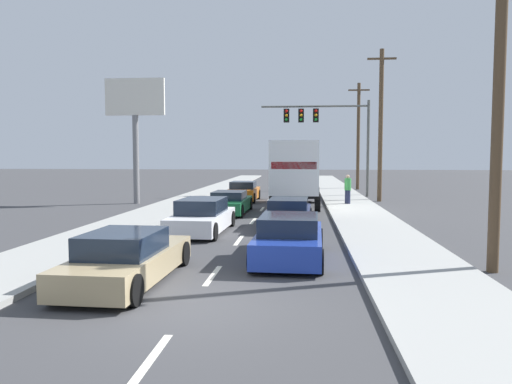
{
  "coord_description": "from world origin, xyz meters",
  "views": [
    {
      "loc": [
        2.14,
        -9.2,
        2.92
      ],
      "look_at": [
        0.03,
        13.41,
        1.23
      ],
      "focal_mm": 34.28,
      "sensor_mm": 36.0,
      "label": 1
    }
  ],
  "objects_px": {
    "car_tan": "(127,259)",
    "pedestrian_near_corner": "(348,189)",
    "box_truck": "(296,171)",
    "car_green": "(230,203)",
    "utility_pole_near": "(499,93)",
    "traffic_signal_mast": "(319,122)",
    "utility_pole_mid": "(381,124)",
    "utility_pole_far": "(358,135)",
    "roadside_billboard": "(135,116)",
    "car_orange": "(244,192)",
    "car_navy": "(289,214)",
    "car_white": "(202,217)",
    "car_blue": "(290,239)"
  },
  "relations": [
    {
      "from": "car_tan",
      "to": "box_truck",
      "type": "bearing_deg",
      "value": 77.6
    },
    {
      "from": "car_green",
      "to": "utility_pole_mid",
      "type": "height_order",
      "value": "utility_pole_mid"
    },
    {
      "from": "car_green",
      "to": "pedestrian_near_corner",
      "type": "xyz_separation_m",
      "value": [
        6.31,
        4.24,
        0.45
      ]
    },
    {
      "from": "pedestrian_near_corner",
      "to": "car_white",
      "type": "bearing_deg",
      "value": -121.52
    },
    {
      "from": "traffic_signal_mast",
      "to": "utility_pole_mid",
      "type": "relative_size",
      "value": 0.8
    },
    {
      "from": "utility_pole_near",
      "to": "pedestrian_near_corner",
      "type": "distance_m",
      "value": 16.59
    },
    {
      "from": "car_orange",
      "to": "roadside_billboard",
      "type": "distance_m",
      "value": 8.23
    },
    {
      "from": "car_tan",
      "to": "utility_pole_far",
      "type": "xyz_separation_m",
      "value": [
        8.86,
        32.32,
        4.17
      ]
    },
    {
      "from": "car_white",
      "to": "utility_pole_mid",
      "type": "relative_size",
      "value": 0.49
    },
    {
      "from": "pedestrian_near_corner",
      "to": "box_truck",
      "type": "bearing_deg",
      "value": -159.77
    },
    {
      "from": "car_green",
      "to": "box_truck",
      "type": "bearing_deg",
      "value": 43.29
    },
    {
      "from": "box_truck",
      "to": "car_navy",
      "type": "relative_size",
      "value": 1.81
    },
    {
      "from": "car_tan",
      "to": "traffic_signal_mast",
      "type": "height_order",
      "value": "traffic_signal_mast"
    },
    {
      "from": "car_navy",
      "to": "utility_pole_far",
      "type": "bearing_deg",
      "value": 76.91
    },
    {
      "from": "box_truck",
      "to": "pedestrian_near_corner",
      "type": "height_order",
      "value": "box_truck"
    },
    {
      "from": "car_tan",
      "to": "pedestrian_near_corner",
      "type": "distance_m",
      "value": 19.12
    },
    {
      "from": "car_orange",
      "to": "utility_pole_mid",
      "type": "xyz_separation_m",
      "value": [
        8.71,
        0.6,
        4.36
      ]
    },
    {
      "from": "traffic_signal_mast",
      "to": "utility_pole_mid",
      "type": "xyz_separation_m",
      "value": [
        3.77,
        -3.64,
        -0.36
      ]
    },
    {
      "from": "utility_pole_far",
      "to": "box_truck",
      "type": "bearing_deg",
      "value": -108.41
    },
    {
      "from": "car_green",
      "to": "car_navy",
      "type": "bearing_deg",
      "value": -55.74
    },
    {
      "from": "utility_pole_mid",
      "to": "utility_pole_far",
      "type": "bearing_deg",
      "value": 90.59
    },
    {
      "from": "utility_pole_far",
      "to": "roadside_billboard",
      "type": "bearing_deg",
      "value": -136.69
    },
    {
      "from": "box_truck",
      "to": "pedestrian_near_corner",
      "type": "bearing_deg",
      "value": 20.23
    },
    {
      "from": "utility_pole_near",
      "to": "roadside_billboard",
      "type": "xyz_separation_m",
      "value": [
        -14.85,
        16.41,
        0.89
      ]
    },
    {
      "from": "car_blue",
      "to": "utility_pole_far",
      "type": "distance_m",
      "value": 30.21
    },
    {
      "from": "car_green",
      "to": "utility_pole_near",
      "type": "bearing_deg",
      "value": -54.61
    },
    {
      "from": "car_white",
      "to": "utility_pole_mid",
      "type": "xyz_separation_m",
      "value": [
        8.75,
        13.65,
        4.35
      ]
    },
    {
      "from": "utility_pole_far",
      "to": "pedestrian_near_corner",
      "type": "bearing_deg",
      "value": -98.64
    },
    {
      "from": "utility_pole_mid",
      "to": "roadside_billboard",
      "type": "xyz_separation_m",
      "value": [
        -15.05,
        -2.82,
        0.39
      ]
    },
    {
      "from": "car_tan",
      "to": "roadside_billboard",
      "type": "xyz_separation_m",
      "value": [
        -6.07,
        18.24,
        4.79
      ]
    },
    {
      "from": "traffic_signal_mast",
      "to": "utility_pole_near",
      "type": "xyz_separation_m",
      "value": [
        3.57,
        -22.87,
        -0.87
      ]
    },
    {
      "from": "car_navy",
      "to": "car_orange",
      "type": "bearing_deg",
      "value": 105.77
    },
    {
      "from": "utility_pole_near",
      "to": "car_navy",
      "type": "bearing_deg",
      "value": 126.09
    },
    {
      "from": "car_tan",
      "to": "pedestrian_near_corner",
      "type": "xyz_separation_m",
      "value": [
        6.67,
        17.92,
        0.43
      ]
    },
    {
      "from": "roadside_billboard",
      "to": "car_orange",
      "type": "bearing_deg",
      "value": 19.33
    },
    {
      "from": "car_tan",
      "to": "utility_pole_mid",
      "type": "height_order",
      "value": "utility_pole_mid"
    },
    {
      "from": "box_truck",
      "to": "utility_pole_near",
      "type": "bearing_deg",
      "value": -71.28
    },
    {
      "from": "utility_pole_far",
      "to": "car_tan",
      "type": "bearing_deg",
      "value": -105.33
    },
    {
      "from": "car_white",
      "to": "car_tan",
      "type": "height_order",
      "value": "car_white"
    },
    {
      "from": "car_orange",
      "to": "box_truck",
      "type": "height_order",
      "value": "box_truck"
    },
    {
      "from": "car_orange",
      "to": "car_green",
      "type": "bearing_deg",
      "value": -89.15
    },
    {
      "from": "car_orange",
      "to": "car_navy",
      "type": "bearing_deg",
      "value": -74.23
    },
    {
      "from": "car_green",
      "to": "utility_pole_mid",
      "type": "distance_m",
      "value": 12.18
    },
    {
      "from": "utility_pole_mid",
      "to": "utility_pole_far",
      "type": "relative_size",
      "value": 1.05
    },
    {
      "from": "car_green",
      "to": "utility_pole_near",
      "type": "height_order",
      "value": "utility_pole_near"
    },
    {
      "from": "car_navy",
      "to": "utility_pole_near",
      "type": "height_order",
      "value": "utility_pole_near"
    },
    {
      "from": "box_truck",
      "to": "traffic_signal_mast",
      "type": "bearing_deg",
      "value": 79.16
    },
    {
      "from": "utility_pole_far",
      "to": "roadside_billboard",
      "type": "xyz_separation_m",
      "value": [
        -14.93,
        -14.08,
        0.62
      ]
    },
    {
      "from": "utility_pole_near",
      "to": "car_orange",
      "type": "bearing_deg",
      "value": 114.57
    },
    {
      "from": "box_truck",
      "to": "pedestrian_near_corner",
      "type": "relative_size",
      "value": 4.75
    }
  ]
}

